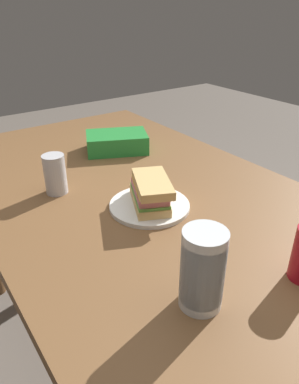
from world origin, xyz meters
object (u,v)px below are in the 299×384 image
Objects in this scene: paper_plate at (150,206)px; soda_can_silver at (55,174)px; sandwich at (150,192)px; chip_bag at (117,142)px; dining_table at (164,234)px; plastic_cup_stack at (203,270)px.

paper_plate is 0.30m from soda_can_silver.
sandwich is 0.89× the size of chip_bag.
dining_table is 9.15× the size of sandwich.
sandwich is 0.38m from plastic_cup_stack.
soda_can_silver reaches higher than dining_table.
soda_can_silver is at bearing 55.32° from chip_bag.
chip_bag is at bearing 160.93° from paper_plate.
soda_can_silver is (-0.59, -0.05, -0.02)m from plastic_cup_stack.
paper_plate is 0.39m from plastic_cup_stack.
chip_bag is at bearing 120.41° from soda_can_silver.
chip_bag is (-0.46, 0.12, 0.12)m from dining_table.
plastic_cup_stack is 1.37× the size of soda_can_silver.
sandwich is at bearing -127.38° from dining_table.
soda_can_silver is at bearing -141.77° from dining_table.
paper_plate is 0.05m from sandwich.
sandwich is (-0.02, -0.03, 0.14)m from dining_table.
soda_can_silver is (0.19, -0.33, 0.03)m from chip_bag.
chip_bag is 1.89× the size of soda_can_silver.
sandwich is 1.23× the size of plastic_cup_stack.
soda_can_silver reaches higher than sandwich.
sandwich is at bearing 96.03° from chip_bag.
sandwich is at bearing 159.51° from plastic_cup_stack.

